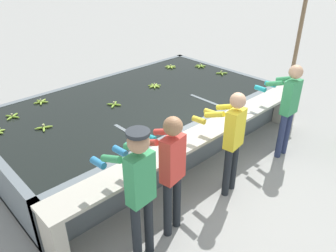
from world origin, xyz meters
TOP-DOWN VIEW (x-y plane):
  - ground_plane at (0.00, 0.00)m, footprint 80.00×80.00m
  - wash_tank at (0.00, 1.95)m, footprint 5.40×3.00m
  - work_ledge at (0.00, 0.23)m, footprint 5.40×0.45m
  - worker_0 at (-1.79, -0.35)m, footprint 0.44×0.74m
  - worker_1 at (-1.24, -0.28)m, footprint 0.48×0.74m
  - worker_2 at (-0.05, -0.31)m, footprint 0.47×0.73m
  - worker_3 at (1.48, -0.34)m, footprint 0.41×0.72m
  - banana_bunch_floating_0 at (2.30, 1.72)m, footprint 0.23×0.23m
  - banana_bunch_floating_1 at (-1.80, 2.05)m, footprint 0.27×0.27m
  - banana_bunch_floating_2 at (-2.01, 2.78)m, footprint 0.26×0.26m
  - banana_bunch_floating_3 at (2.32, 2.39)m, footprint 0.27×0.28m
  - banana_bunch_floating_4 at (1.77, 2.85)m, footprint 0.28×0.28m
  - banana_bunch_floating_5 at (0.66, 2.18)m, footprint 0.27×0.28m
  - banana_bunch_floating_7 at (-1.39, 3.03)m, footprint 0.27×0.27m
  - banana_bunch_floating_8 at (-0.48, 2.00)m, footprint 0.25×0.25m
  - knife_0 at (0.97, 0.18)m, footprint 0.23×0.30m
  - support_post_right at (3.71, 0.73)m, footprint 0.09×0.09m

SIDE VIEW (x-z plane):
  - ground_plane at x=0.00m, z-range 0.00..0.00m
  - wash_tank at x=0.00m, z-range -0.01..0.82m
  - work_ledge at x=0.00m, z-range 0.20..1.02m
  - knife_0 at x=0.97m, z-range 0.82..0.84m
  - banana_bunch_floating_4 at x=1.77m, z-range 0.80..0.87m
  - banana_bunch_floating_5 at x=0.66m, z-range 0.80..0.87m
  - banana_bunch_floating_3 at x=2.32m, z-range 0.80..0.87m
  - banana_bunch_floating_7 at x=-1.39m, z-range 0.80..0.87m
  - banana_bunch_floating_0 at x=2.30m, z-range 0.80..0.87m
  - banana_bunch_floating_1 at x=-1.80m, z-range 0.80..0.87m
  - banana_bunch_floating_2 at x=-2.01m, z-range 0.80..0.87m
  - banana_bunch_floating_8 at x=-0.48m, z-range 0.80..0.87m
  - worker_2 at x=-0.05m, z-range 0.16..1.81m
  - worker_1 at x=-1.24m, z-range 0.17..1.87m
  - worker_3 at x=1.48m, z-range 0.17..1.87m
  - worker_0 at x=-1.79m, z-range 0.20..1.96m
  - support_post_right at x=3.71m, z-range 0.00..3.20m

